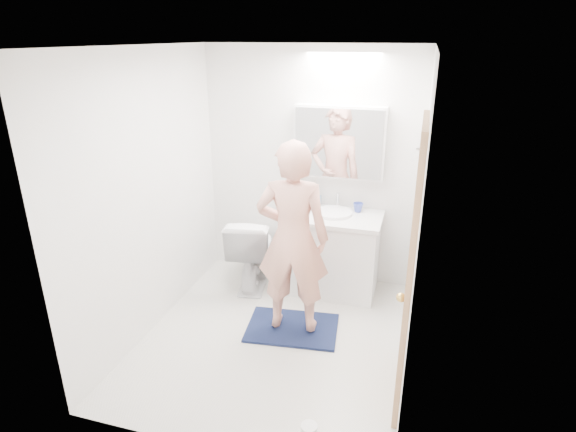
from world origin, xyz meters
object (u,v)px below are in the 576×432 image
at_px(vanity_cabinet, 332,255).
at_px(toilet_paper_roll, 309,431).
at_px(medicine_cabinet, 339,142).
at_px(person, 293,239).
at_px(toilet, 253,250).
at_px(toothbrush_cup, 358,207).
at_px(soap_bottle_a, 307,197).
at_px(soap_bottle_b, 315,198).

height_order(vanity_cabinet, toilet_paper_roll, vanity_cabinet).
bearing_deg(medicine_cabinet, person, -100.26).
bearing_deg(toilet, toothbrush_cup, -174.13).
relative_size(medicine_cabinet, toilet_paper_roll, 8.00).
xyz_separation_m(vanity_cabinet, toothbrush_cup, (0.22, 0.16, 0.48)).
xyz_separation_m(soap_bottle_a, toothbrush_cup, (0.52, 0.01, -0.07)).
relative_size(vanity_cabinet, toothbrush_cup, 9.03).
bearing_deg(toothbrush_cup, soap_bottle_b, 177.41).
bearing_deg(vanity_cabinet, soap_bottle_a, 153.71).
bearing_deg(medicine_cabinet, soap_bottle_a, -168.63).
bearing_deg(toilet, soap_bottle_a, -161.52).
height_order(toilet, soap_bottle_a, soap_bottle_a).
height_order(person, soap_bottle_a, person).
xyz_separation_m(vanity_cabinet, person, (-0.19, -0.80, 0.50)).
xyz_separation_m(vanity_cabinet, medicine_cabinet, (-0.01, 0.21, 1.11)).
distance_m(soap_bottle_b, toothbrush_cup, 0.44).
distance_m(person, toothbrush_cup, 1.05).
height_order(medicine_cabinet, toothbrush_cup, medicine_cabinet).
distance_m(vanity_cabinet, person, 0.96).
relative_size(toilet, toothbrush_cup, 7.81).
height_order(vanity_cabinet, person, person).
relative_size(person, soap_bottle_b, 8.89).
distance_m(person, soap_bottle_b, 0.99).
bearing_deg(soap_bottle_b, toilet_paper_roll, -77.58).
bearing_deg(medicine_cabinet, toilet_paper_roll, -83.41).
bearing_deg(medicine_cabinet, soap_bottle_b, -172.20).
bearing_deg(toilet, medicine_cabinet, -167.14).
bearing_deg(toilet, vanity_cabinet, 178.97).
height_order(vanity_cabinet, medicine_cabinet, medicine_cabinet).
height_order(person, soap_bottle_b, person).
distance_m(toilet, soap_bottle_b, 0.84).
bearing_deg(soap_bottle_b, person, -87.95).
bearing_deg(soap_bottle_b, vanity_cabinet, -38.76).
bearing_deg(toothbrush_cup, soap_bottle_a, -178.90).
relative_size(medicine_cabinet, soap_bottle_a, 3.88).
bearing_deg(toothbrush_cup, toilet, -165.03).
xyz_separation_m(toilet, soap_bottle_a, (0.51, 0.27, 0.54)).
xyz_separation_m(person, toilet_paper_roll, (0.43, -1.14, -0.84)).
relative_size(toilet, soap_bottle_a, 3.43).
relative_size(medicine_cabinet, person, 0.52).
bearing_deg(soap_bottle_a, soap_bottle_b, 20.68).
distance_m(person, toilet_paper_roll, 1.48).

